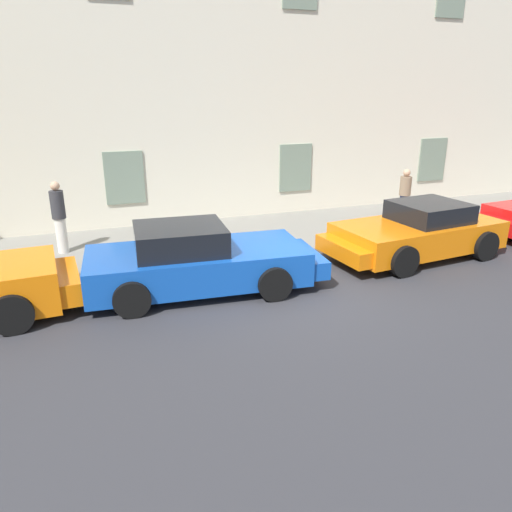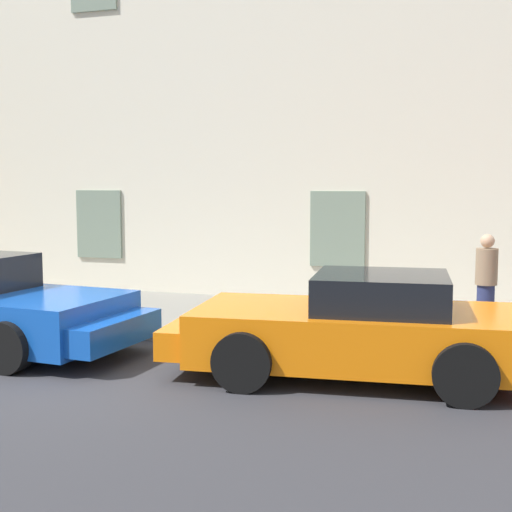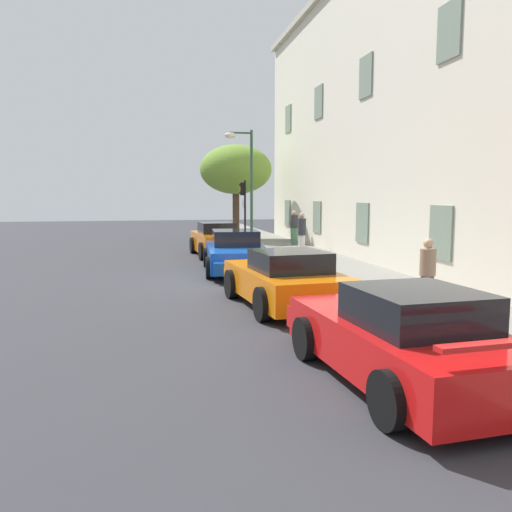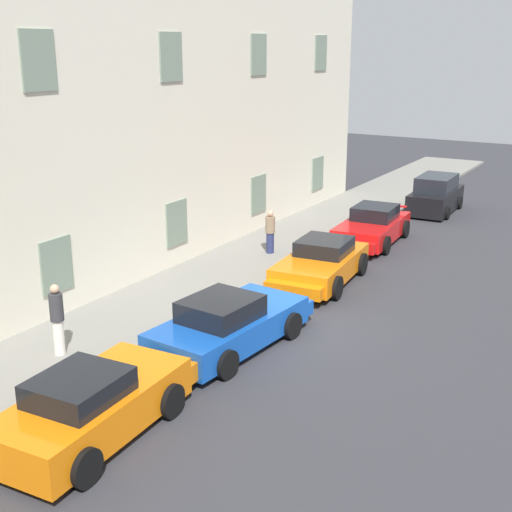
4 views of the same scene
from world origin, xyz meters
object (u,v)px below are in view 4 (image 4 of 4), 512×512
Objects in this scene: sportscar_tail_end at (371,228)px; hatchback_parked at (436,196)px; pedestrian_bystander at (57,319)px; sportscar_red_lead at (97,403)px; sportscar_yellow_flank at (233,323)px; pedestrian_strolling at (270,231)px; sportscar_white_middle at (319,265)px.

hatchback_parked is at bearing -5.13° from sportscar_tail_end.
hatchback_parked is 20.07m from pedestrian_bystander.
sportscar_red_lead is 1.20× the size of hatchback_parked.
sportscar_yellow_flank is 1.07× the size of sportscar_tail_end.
pedestrian_bystander reaches higher than sportscar_yellow_flank.
pedestrian_strolling is (7.16, 2.99, 0.31)m from sportscar_yellow_flank.
sportscar_red_lead is 12.35m from pedestrian_strolling.
sportscar_red_lead is 1.00× the size of sportscar_white_middle.
pedestrian_bystander is (-8.24, 2.95, 0.45)m from sportscar_white_middle.
pedestrian_bystander reaches higher than sportscar_red_lead.
pedestrian_bystander is at bearing 170.84° from hatchback_parked.
pedestrian_bystander reaches higher than pedestrian_strolling.
sportscar_yellow_flank is 2.80× the size of pedestrian_bystander.
sportscar_yellow_flank is 10.63m from sportscar_tail_end.
sportscar_yellow_flank is 7.77m from pedestrian_strolling.
sportscar_tail_end is (15.44, 0.50, -0.03)m from sportscar_red_lead.
hatchback_parked reaches higher than sportscar_white_middle.
sportscar_yellow_flank is at bearing -157.30° from pedestrian_strolling.
sportscar_white_middle is at bearing -122.09° from pedestrian_strolling.
hatchback_parked is at bearing -1.21° from sportscar_white_middle.
sportscar_yellow_flank reaches higher than sportscar_tail_end.
pedestrian_strolling is (1.75, 2.78, 0.32)m from sportscar_white_middle.
hatchback_parked is (21.81, -0.08, 0.12)m from sportscar_red_lead.
sportscar_white_middle is 11.57m from hatchback_parked.
hatchback_parked is at bearing -0.11° from sportscar_yellow_flank.
pedestrian_strolling reaches higher than hatchback_parked.
pedestrian_bystander is at bearing 131.79° from sportscar_yellow_flank.
pedestrian_strolling reaches higher than sportscar_red_lead.
sportscar_white_middle is at bearing -176.40° from sportscar_tail_end.
sportscar_yellow_flank is at bearing -177.76° from sportscar_white_middle.
pedestrian_strolling reaches higher than sportscar_tail_end.
sportscar_yellow_flank is 3.20× the size of pedestrian_strolling.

